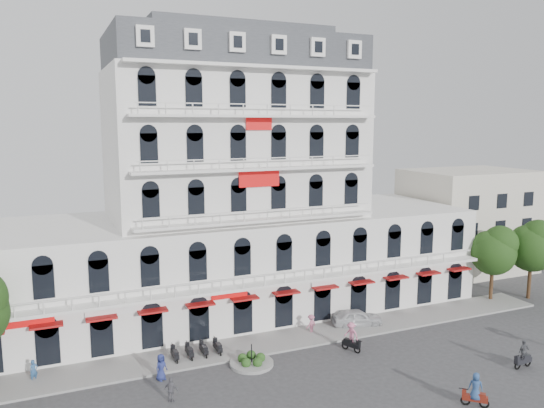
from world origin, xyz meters
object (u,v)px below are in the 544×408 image
(rider_northeast, at_px, (524,354))
(parked_car, at_px, (357,318))
(rider_east, at_px, (476,390))
(rider_center, at_px, (351,336))

(rider_northeast, bearing_deg, parked_car, -64.00)
(rider_east, relative_size, rider_northeast, 1.04)
(parked_car, xyz_separation_m, rider_east, (-0.44, -14.31, 0.37))
(rider_northeast, relative_size, rider_center, 0.91)
(parked_car, xyz_separation_m, rider_northeast, (6.65, -11.61, 0.31))
(rider_center, bearing_deg, rider_northeast, 27.70)
(rider_center, bearing_deg, rider_east, -10.24)
(rider_east, relative_size, rider_center, 0.95)
(parked_car, height_order, rider_east, rider_east)
(parked_car, relative_size, rider_northeast, 2.03)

